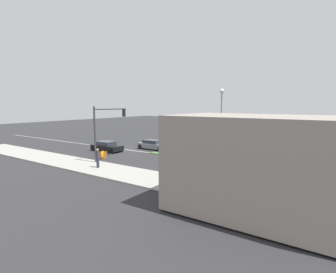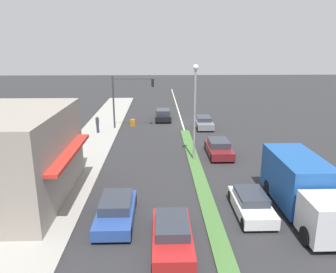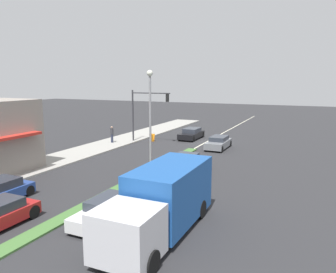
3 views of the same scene
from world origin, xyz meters
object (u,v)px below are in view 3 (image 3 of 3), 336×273
traffic_signal_main (144,107)px  warning_aframe_sign (152,138)px  delivery_truck (162,200)px  van_white (108,211)px  suv_black (191,134)px  sedan_maroon (184,164)px  street_lamp (150,108)px  pedestrian (112,134)px  suv_grey (218,143)px

traffic_signal_main → warning_aframe_sign: bearing=-117.3°
delivery_truck → van_white: 2.94m
warning_aframe_sign → van_white: size_ratio=0.21×
warning_aframe_sign → delivery_truck: (-10.66, 19.56, 1.04)m
suv_black → sedan_maroon: size_ratio=1.02×
traffic_signal_main → street_lamp: bearing=120.9°
pedestrian → suv_black: (-6.81, -6.24, -0.45)m
suv_grey → van_white: suv_grey is taller
pedestrian → warning_aframe_sign: pedestrian is taller
sedan_maroon → van_white: bearing=90.0°
warning_aframe_sign → suv_grey: (-7.86, 0.73, 0.18)m
pedestrian → suv_grey: 11.43m
traffic_signal_main → van_white: (-8.32, 18.86, -3.32)m
street_lamp → pedestrian: (9.01, -8.22, -3.72)m
pedestrian → delivery_truck: 21.75m
van_white → delivery_truck: bearing=-175.8°
pedestrian → sedan_maroon: bearing=147.7°
delivery_truck → suv_black: (7.20, -22.87, -0.86)m
traffic_signal_main → delivery_truck: traffic_signal_main is taller
suv_grey → sedan_maroon: sedan_maroon is taller
delivery_truck → suv_black: bearing=-72.5°
pedestrian → suv_black: 9.24m
van_white → sedan_maroon: 9.74m
pedestrian → sedan_maroon: size_ratio=0.43×
delivery_truck → sedan_maroon: (2.80, -9.54, -0.85)m
warning_aframe_sign → suv_black: suv_black is taller
street_lamp → suv_grey: (-2.20, -10.41, -4.17)m
warning_aframe_sign → sedan_maroon: bearing=128.1°
van_white → warning_aframe_sign: bearing=-68.3°
traffic_signal_main → sedan_maroon: bearing=132.4°
traffic_signal_main → delivery_truck: size_ratio=0.75×
traffic_signal_main → street_lamp: street_lamp is taller
van_white → suv_black: bearing=-79.2°
traffic_signal_main → warning_aframe_sign: traffic_signal_main is taller
suv_grey → delivery_truck: bearing=98.5°
pedestrian → suv_grey: (-11.21, -2.19, -0.45)m
pedestrian → warning_aframe_sign: 4.49m
delivery_truck → van_white: size_ratio=1.90×
suv_black → van_white: size_ratio=1.06×
suv_black → van_white: bearing=100.8°
van_white → sedan_maroon: (0.00, -9.74, 0.03)m
suv_grey → warning_aframe_sign: bearing=-5.3°
delivery_truck → traffic_signal_main: bearing=-59.2°
warning_aframe_sign → suv_grey: bearing=174.7°
traffic_signal_main → van_white: size_ratio=1.42×
street_lamp → sedan_maroon: bearing=-152.9°
warning_aframe_sign → delivery_truck: delivery_truck is taller
pedestrian → suv_grey: size_ratio=0.43×
suv_grey → traffic_signal_main: bearing=1.1°
traffic_signal_main → suv_grey: 8.95m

